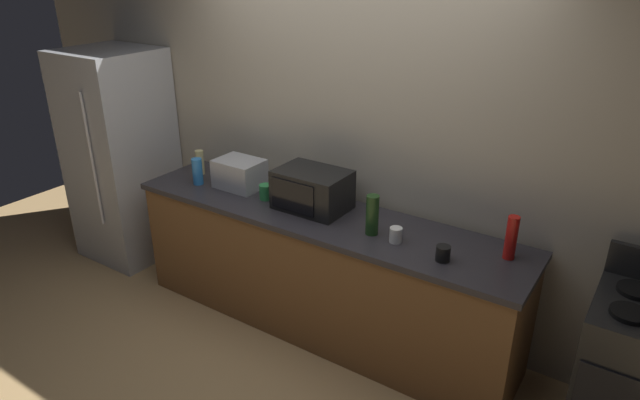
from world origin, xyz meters
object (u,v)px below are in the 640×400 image
(microwave, at_px, (312,190))
(bottle_vinegar, at_px, (200,162))
(toaster_oven, at_px, (240,174))
(bottle_spray_cleaner, at_px, (197,171))
(refrigerator, at_px, (121,157))
(mug_green, at_px, (266,192))
(bottle_wine, at_px, (372,215))
(bottle_hot_sauce, at_px, (511,238))
(mug_white, at_px, (396,235))
(mug_black, at_px, (443,253))

(microwave, xyz_separation_m, bottle_vinegar, (-1.10, 0.04, -0.04))
(toaster_oven, distance_m, bottle_spray_cleaner, 0.33)
(refrigerator, relative_size, mug_green, 16.76)
(microwave, distance_m, bottle_vinegar, 1.10)
(bottle_wine, bearing_deg, refrigerator, 178.58)
(bottle_wine, height_order, mug_green, bottle_wine)
(bottle_hot_sauce, bearing_deg, mug_green, -175.89)
(bottle_hot_sauce, distance_m, bottle_spray_cleaner, 2.28)
(bottle_hot_sauce, xyz_separation_m, mug_white, (-0.62, -0.19, -0.08))
(toaster_oven, height_order, mug_green, toaster_oven)
(bottle_vinegar, xyz_separation_m, bottle_spray_cleaner, (0.14, -0.16, 0.00))
(refrigerator, relative_size, bottle_spray_cleaner, 8.99)
(bottle_hot_sauce, relative_size, bottle_wine, 1.02)
(mug_green, bearing_deg, toaster_oven, 166.82)
(bottle_hot_sauce, bearing_deg, mug_black, -141.93)
(refrigerator, bearing_deg, mug_black, -2.43)
(bottle_hot_sauce, distance_m, mug_green, 1.68)
(toaster_oven, distance_m, mug_green, 0.31)
(microwave, bearing_deg, mug_black, -9.73)
(microwave, xyz_separation_m, mug_green, (-0.36, -0.06, -0.08))
(toaster_oven, xyz_separation_m, bottle_wine, (1.18, -0.12, 0.02))
(bottle_vinegar, bearing_deg, mug_black, -5.81)
(microwave, distance_m, mug_white, 0.71)
(microwave, bearing_deg, bottle_wine, -11.83)
(mug_black, bearing_deg, mug_white, 171.16)
(bottle_vinegar, bearing_deg, mug_green, -7.64)
(bottle_wine, bearing_deg, bottle_hot_sauce, 12.18)
(bottle_hot_sauce, xyz_separation_m, bottle_wine, (-0.80, -0.17, -0.00))
(mug_green, bearing_deg, bottle_hot_sauce, 4.11)
(mug_green, distance_m, mug_white, 1.06)
(bottle_hot_sauce, height_order, bottle_spray_cleaner, bottle_hot_sauce)
(bottle_vinegar, relative_size, mug_white, 2.02)
(bottle_hot_sauce, bearing_deg, toaster_oven, -178.55)
(bottle_hot_sauce, height_order, mug_black, bottle_hot_sauce)
(bottle_wine, relative_size, bottle_spray_cleaner, 1.28)
(refrigerator, distance_m, mug_black, 2.97)
(mug_green, bearing_deg, mug_white, -3.59)
(toaster_oven, relative_size, mug_black, 3.77)
(bottle_spray_cleaner, bearing_deg, mug_white, -0.10)
(microwave, relative_size, mug_green, 4.47)
(mug_black, distance_m, mug_white, 0.33)
(mug_green, relative_size, mug_white, 1.14)
(refrigerator, relative_size, bottle_vinegar, 9.43)
(toaster_oven, xyz_separation_m, mug_white, (1.35, -0.14, -0.06))
(bottle_vinegar, relative_size, bottle_wine, 0.74)
(refrigerator, relative_size, mug_white, 19.05)
(mug_white, bearing_deg, bottle_spray_cleaner, 179.90)
(refrigerator, xyz_separation_m, toaster_oven, (1.30, 0.06, 0.10))
(toaster_oven, height_order, bottle_spray_cleaner, toaster_oven)
(refrigerator, xyz_separation_m, bottle_wine, (2.48, -0.06, 0.13))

